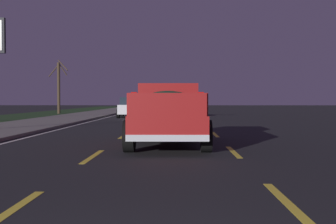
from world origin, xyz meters
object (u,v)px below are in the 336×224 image
Objects in this scene: pickup_truck at (168,112)px; bare_tree_far at (59,86)px; sedan_white at (132,107)px; sedan_tan at (171,107)px.

pickup_truck is 30.19m from bare_tree_far.
bare_tree_far is (27.93, 11.33, 1.70)m from pickup_truck.
pickup_truck is 20.14m from sedan_white.
bare_tree_far is (8.47, 11.12, 1.90)m from sedan_tan.
sedan_tan is (-0.41, -3.09, 0.00)m from sedan_white.
sedan_tan is 14.10m from bare_tree_far.
sedan_white is 0.85× the size of bare_tree_far.
pickup_truck is at bearing -179.38° from sedan_tan.
bare_tree_far reaches higher than sedan_white.
pickup_truck is 1.24× the size of sedan_tan.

